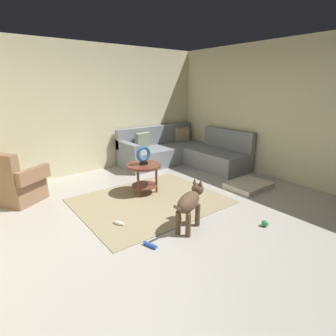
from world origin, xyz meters
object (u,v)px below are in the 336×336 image
object	(u,v)px
dog	(190,203)
dog_toy_bone	(119,223)
armchair	(16,184)
dog_toy_rope	(150,245)
dog_bed_mat	(249,185)
side_table	(144,171)
dog_toy_ball	(265,223)
sectional_couch	(182,153)
torus_sculpture	(143,155)

from	to	relation	value
dog	dog_toy_bone	bearing A→B (deg)	-155.97
armchair	dog_toy_rope	world-z (taller)	armchair
armchair	dog_bed_mat	distance (m)	4.06
dog_bed_mat	dog_toy_rope	bearing A→B (deg)	-169.60
side_table	dog_toy_ball	xyz separation A→B (m)	(0.67, -2.00, -0.37)
dog_toy_rope	side_table	bearing A→B (deg)	59.51
armchair	dog_toy_rope	bearing A→B (deg)	-9.77
side_table	dog_toy_rope	xyz separation A→B (m)	(-0.85, -1.44, -0.39)
sectional_couch	dog_toy_ball	xyz separation A→B (m)	(-1.05, -2.97, -0.24)
dog_bed_mat	dog	distance (m)	1.97
side_table	dog	world-z (taller)	dog
torus_sculpture	dog_bed_mat	world-z (taller)	torus_sculpture
dog_toy_ball	dog_toy_bone	bearing A→B (deg)	141.41
armchair	torus_sculpture	bearing A→B (deg)	30.38
torus_sculpture	dog	bearing A→B (deg)	-97.29
armchair	dog_bed_mat	xyz separation A→B (m)	(3.57, -1.91, -0.28)
sectional_couch	dog_bed_mat	bearing A→B (deg)	-90.16
armchair	side_table	world-z (taller)	armchair
torus_sculpture	dog_toy_bone	xyz separation A→B (m)	(-0.90, -0.74, -0.68)
armchair	dog_toy_bone	size ratio (longest dim) A/B	5.54
dog	dog_toy_bone	xyz separation A→B (m)	(-0.72, 0.66, -0.35)
armchair	dog_toy_ball	world-z (taller)	armchair
dog_bed_mat	dog_toy_ball	world-z (taller)	dog_toy_ball
sectional_couch	dog_toy_bone	size ratio (longest dim) A/B	12.50
torus_sculpture	sectional_couch	bearing A→B (deg)	29.50
armchair	torus_sculpture	xyz separation A→B (m)	(1.85, -0.94, 0.39)
side_table	dog_toy_rope	bearing A→B (deg)	-120.49
dog_bed_mat	dog_toy_rope	distance (m)	2.61
sectional_couch	dog	distance (m)	3.04
dog_toy_ball	dog_toy_rope	world-z (taller)	dog_toy_ball
sectional_couch	dog_toy_bone	distance (m)	3.15
side_table	dog_toy_bone	size ratio (longest dim) A/B	3.33
dog_toy_bone	torus_sculpture	bearing A→B (deg)	39.26
torus_sculpture	dog_bed_mat	size ratio (longest dim) A/B	0.41
torus_sculpture	dog_toy_ball	world-z (taller)	torus_sculpture
dog	dog_toy_bone	distance (m)	1.04
armchair	dog	world-z (taller)	armchair
side_table	dog_toy_ball	distance (m)	2.14
dog_bed_mat	dog_toy_bone	world-z (taller)	dog_bed_mat
dog	dog_bed_mat	bearing A→B (deg)	78.89
dog_toy_ball	dog_toy_bone	xyz separation A→B (m)	(-1.58, 1.26, -0.02)
dog	dog_toy_rope	xyz separation A→B (m)	(-0.67, -0.04, -0.35)
dog_bed_mat	dog_toy_rope	world-z (taller)	dog_bed_mat
side_table	torus_sculpture	distance (m)	0.29
dog_toy_ball	dog_bed_mat	bearing A→B (deg)	44.57
armchair	dog_bed_mat	size ratio (longest dim) A/B	1.25
dog_toy_bone	dog_toy_rope	bearing A→B (deg)	-85.36
sectional_couch	dog_bed_mat	distance (m)	1.96
dog_toy_ball	armchair	bearing A→B (deg)	130.73
torus_sculpture	dog_toy_rope	distance (m)	1.80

